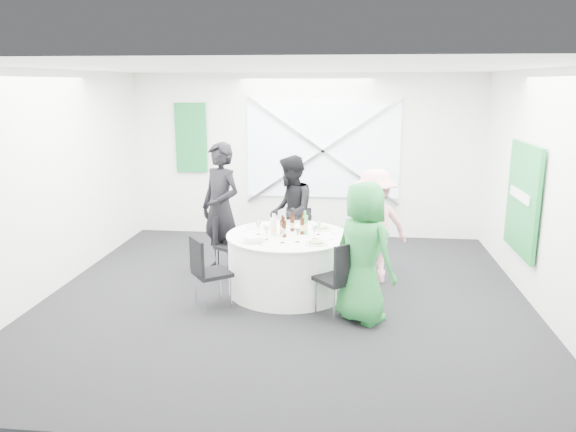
# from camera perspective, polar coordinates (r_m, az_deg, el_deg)

# --- Properties ---
(floor) EXTENTS (6.00, 6.00, 0.00)m
(floor) POSITION_cam_1_polar(r_m,az_deg,el_deg) (7.16, -0.17, -8.18)
(floor) COLOR black
(floor) RESTS_ON ground
(ceiling) EXTENTS (6.00, 6.00, 0.00)m
(ceiling) POSITION_cam_1_polar(r_m,az_deg,el_deg) (6.66, -0.19, 14.84)
(ceiling) COLOR white
(ceiling) RESTS_ON wall_back
(wall_back) EXTENTS (6.00, 0.00, 6.00)m
(wall_back) POSITION_cam_1_polar(r_m,az_deg,el_deg) (9.72, 1.80, 6.10)
(wall_back) COLOR silver
(wall_back) RESTS_ON floor
(wall_front) EXTENTS (6.00, 0.00, 6.00)m
(wall_front) POSITION_cam_1_polar(r_m,az_deg,el_deg) (3.89, -5.12, -5.12)
(wall_front) COLOR silver
(wall_front) RESTS_ON floor
(wall_left) EXTENTS (0.00, 6.00, 6.00)m
(wall_left) POSITION_cam_1_polar(r_m,az_deg,el_deg) (7.70, -23.00, 3.11)
(wall_left) COLOR silver
(wall_left) RESTS_ON floor
(wall_right) EXTENTS (0.00, 6.00, 6.00)m
(wall_right) POSITION_cam_1_polar(r_m,az_deg,el_deg) (7.10, 24.67, 2.16)
(wall_right) COLOR silver
(wall_right) RESTS_ON floor
(window_panel) EXTENTS (2.60, 0.03, 1.60)m
(window_panel) POSITION_cam_1_polar(r_m,az_deg,el_deg) (9.65, 3.57, 6.63)
(window_panel) COLOR silver
(window_panel) RESTS_ON wall_back
(window_brace_a) EXTENTS (2.63, 0.05, 1.84)m
(window_brace_a) POSITION_cam_1_polar(r_m,az_deg,el_deg) (9.61, 3.56, 6.60)
(window_brace_a) COLOR silver
(window_brace_a) RESTS_ON window_panel
(window_brace_b) EXTENTS (2.63, 0.05, 1.84)m
(window_brace_b) POSITION_cam_1_polar(r_m,az_deg,el_deg) (9.61, 3.56, 6.60)
(window_brace_b) COLOR silver
(window_brace_b) RESTS_ON window_panel
(green_banner) EXTENTS (0.55, 0.04, 1.20)m
(green_banner) POSITION_cam_1_polar(r_m,az_deg,el_deg) (9.99, -9.83, 7.84)
(green_banner) COLOR #125D2F
(green_banner) RESTS_ON wall_back
(green_sign) EXTENTS (0.05, 1.20, 1.40)m
(green_sign) POSITION_cam_1_polar(r_m,az_deg,el_deg) (7.68, 22.74, 1.59)
(green_sign) COLOR #178032
(green_sign) RESTS_ON wall_right
(banquet_table) EXTENTS (1.56, 1.56, 0.76)m
(banquet_table) POSITION_cam_1_polar(r_m,az_deg,el_deg) (7.22, 0.00, -4.79)
(banquet_table) COLOR silver
(banquet_table) RESTS_ON floor
(chair_back) EXTENTS (0.40, 0.41, 0.85)m
(chair_back) POSITION_cam_1_polar(r_m,az_deg,el_deg) (8.19, 1.00, -1.73)
(chair_back) COLOR black
(chair_back) RESTS_ON floor
(chair_back_left) EXTENTS (0.52, 0.52, 0.82)m
(chair_back_left) POSITION_cam_1_polar(r_m,az_deg,el_deg) (7.91, -6.10, -2.49)
(chair_back_left) COLOR black
(chair_back_left) RESTS_ON floor
(chair_back_right) EXTENTS (0.58, 0.57, 0.90)m
(chair_back_right) POSITION_cam_1_polar(r_m,az_deg,el_deg) (7.86, 7.81, -2.26)
(chair_back_right) COLOR black
(chair_back_right) RESTS_ON floor
(chair_front_right) EXTENTS (0.58, 0.58, 0.91)m
(chair_front_right) POSITION_cam_1_polar(r_m,az_deg,el_deg) (6.39, 5.43, -5.87)
(chair_front_right) COLOR black
(chair_front_right) RESTS_ON floor
(chair_front_left) EXTENTS (0.56, 0.55, 0.87)m
(chair_front_left) POSITION_cam_1_polar(r_m,az_deg,el_deg) (6.71, -8.33, -5.21)
(chair_front_left) COLOR black
(chair_front_left) RESTS_ON floor
(person_man_back_left) EXTENTS (0.80, 0.74, 1.84)m
(person_man_back_left) POSITION_cam_1_polar(r_m,az_deg,el_deg) (7.91, -6.83, 0.80)
(person_man_back_left) COLOR black
(person_man_back_left) RESTS_ON floor
(person_man_back) EXTENTS (0.49, 0.82, 1.63)m
(person_man_back) POSITION_cam_1_polar(r_m,az_deg,el_deg) (8.08, 0.27, 0.40)
(person_man_back) COLOR black
(person_man_back) RESTS_ON floor
(person_woman_pink) EXTENTS (1.10, 0.83, 1.54)m
(person_woman_pink) POSITION_cam_1_polar(r_m,az_deg,el_deg) (7.55, 8.76, -1.05)
(person_woman_pink) COLOR pink
(person_woman_pink) RESTS_ON floor
(person_woman_green) EXTENTS (0.92, 0.90, 1.60)m
(person_woman_green) POSITION_cam_1_polar(r_m,az_deg,el_deg) (6.28, 7.67, -3.69)
(person_woman_green) COLOR #217C34
(person_woman_green) RESTS_ON floor
(plate_back) EXTENTS (0.26, 0.26, 0.01)m
(plate_back) POSITION_cam_1_polar(r_m,az_deg,el_deg) (7.68, 0.06, -0.66)
(plate_back) COLOR silver
(plate_back) RESTS_ON banquet_table
(plate_back_left) EXTENTS (0.27, 0.27, 0.01)m
(plate_back_left) POSITION_cam_1_polar(r_m,az_deg,el_deg) (7.49, -3.13, -1.05)
(plate_back_left) COLOR silver
(plate_back_left) RESTS_ON banquet_table
(plate_back_right) EXTENTS (0.28, 0.28, 0.04)m
(plate_back_right) POSITION_cam_1_polar(r_m,az_deg,el_deg) (7.37, 3.36, -1.23)
(plate_back_right) COLOR silver
(plate_back_right) RESTS_ON banquet_table
(plate_front_right) EXTENTS (0.27, 0.27, 0.04)m
(plate_front_right) POSITION_cam_1_polar(r_m,az_deg,el_deg) (6.69, 2.91, -2.72)
(plate_front_right) COLOR silver
(plate_front_right) RESTS_ON banquet_table
(plate_front_left) EXTENTS (0.29, 0.29, 0.01)m
(plate_front_left) POSITION_cam_1_polar(r_m,az_deg,el_deg) (6.82, -3.86, -2.50)
(plate_front_left) COLOR silver
(plate_front_left) RESTS_ON banquet_table
(napkin) EXTENTS (0.23, 0.22, 0.05)m
(napkin) POSITION_cam_1_polar(r_m,az_deg,el_deg) (6.75, -3.45, -2.36)
(napkin) COLOR silver
(napkin) RESTS_ON plate_front_left
(beer_bottle_a) EXTENTS (0.06, 0.06, 0.25)m
(beer_bottle_a) POSITION_cam_1_polar(r_m,az_deg,el_deg) (7.10, -0.58, -1.12)
(beer_bottle_a) COLOR #37170A
(beer_bottle_a) RESTS_ON banquet_table
(beer_bottle_b) EXTENTS (0.06, 0.06, 0.26)m
(beer_bottle_b) POSITION_cam_1_polar(r_m,az_deg,el_deg) (7.24, 0.44, -0.79)
(beer_bottle_b) COLOR #37170A
(beer_bottle_b) RESTS_ON banquet_table
(beer_bottle_c) EXTENTS (0.06, 0.06, 0.27)m
(beer_bottle_c) POSITION_cam_1_polar(r_m,az_deg,el_deg) (7.09, 1.46, -1.04)
(beer_bottle_c) COLOR #37170A
(beer_bottle_c) RESTS_ON banquet_table
(beer_bottle_d) EXTENTS (0.06, 0.06, 0.26)m
(beer_bottle_d) POSITION_cam_1_polar(r_m,az_deg,el_deg) (6.96, -0.41, -1.37)
(beer_bottle_d) COLOR #37170A
(beer_bottle_d) RESTS_ON banquet_table
(green_water_bottle) EXTENTS (0.08, 0.08, 0.30)m
(green_water_bottle) POSITION_cam_1_polar(r_m,az_deg,el_deg) (7.11, 1.73, -0.91)
(green_water_bottle) COLOR green
(green_water_bottle) RESTS_ON banquet_table
(clear_water_bottle) EXTENTS (0.08, 0.08, 0.28)m
(clear_water_bottle) POSITION_cam_1_polar(r_m,az_deg,el_deg) (7.03, -1.49, -1.13)
(clear_water_bottle) COLOR silver
(clear_water_bottle) RESTS_ON banquet_table
(wine_glass_a) EXTENTS (0.07, 0.07, 0.17)m
(wine_glass_a) POSITION_cam_1_polar(r_m,az_deg,el_deg) (7.08, 3.11, -0.92)
(wine_glass_a) COLOR white
(wine_glass_a) RESTS_ON banquet_table
(wine_glass_b) EXTENTS (0.07, 0.07, 0.17)m
(wine_glass_b) POSITION_cam_1_polar(r_m,az_deg,el_deg) (7.09, -3.03, -0.90)
(wine_glass_b) COLOR white
(wine_glass_b) RESTS_ON banquet_table
(wine_glass_c) EXTENTS (0.07, 0.07, 0.17)m
(wine_glass_c) POSITION_cam_1_polar(r_m,az_deg,el_deg) (6.73, 0.97, -1.65)
(wine_glass_c) COLOR white
(wine_glass_c) RESTS_ON banquet_table
(wine_glass_d) EXTENTS (0.07, 0.07, 0.17)m
(wine_glass_d) POSITION_cam_1_polar(r_m,az_deg,el_deg) (6.89, 2.70, -1.32)
(wine_glass_d) COLOR white
(wine_glass_d) RESTS_ON banquet_table
(wine_glass_e) EXTENTS (0.07, 0.07, 0.17)m
(wine_glass_e) POSITION_cam_1_polar(r_m,az_deg,el_deg) (6.84, -2.19, -1.43)
(wine_glass_e) COLOR white
(wine_glass_e) RESTS_ON banquet_table
(wine_glass_f) EXTENTS (0.07, 0.07, 0.17)m
(wine_glass_f) POSITION_cam_1_polar(r_m,az_deg,el_deg) (6.71, -0.57, -1.71)
(wine_glass_f) COLOR white
(wine_glass_f) RESTS_ON banquet_table
(fork_a) EXTENTS (0.11, 0.13, 0.01)m
(fork_a) POSITION_cam_1_polar(r_m,az_deg,el_deg) (6.62, 2.35, -3.01)
(fork_a) COLOR silver
(fork_a) RESTS_ON banquet_table
(knife_a) EXTENTS (0.10, 0.13, 0.01)m
(knife_a) POSITION_cam_1_polar(r_m,az_deg,el_deg) (6.88, 4.31, -2.41)
(knife_a) COLOR silver
(knife_a) RESTS_ON banquet_table
(fork_b) EXTENTS (0.15, 0.02, 0.01)m
(fork_b) POSITION_cam_1_polar(r_m,az_deg,el_deg) (7.61, 1.83, -0.83)
(fork_b) COLOR silver
(fork_b) RESTS_ON banquet_table
(knife_b) EXTENTS (0.15, 0.02, 0.01)m
(knife_b) POSITION_cam_1_polar(r_m,az_deg,el_deg) (7.66, -0.66, -0.74)
(knife_b) COLOR silver
(knife_b) RESTS_ON banquet_table
(fork_c) EXTENTS (0.08, 0.14, 0.01)m
(fork_c) POSITION_cam_1_polar(r_m,az_deg,el_deg) (7.17, 4.60, -1.77)
(fork_c) COLOR silver
(fork_c) RESTS_ON banquet_table
(knife_c) EXTENTS (0.08, 0.14, 0.01)m
(knife_c) POSITION_cam_1_polar(r_m,az_deg,el_deg) (7.46, 3.52, -1.15)
(knife_c) COLOR silver
(knife_c) RESTS_ON banquet_table
(fork_d) EXTENTS (0.12, 0.12, 0.01)m
(fork_d) POSITION_cam_1_polar(r_m,az_deg,el_deg) (6.91, -4.42, -2.33)
(fork_d) COLOR silver
(fork_d) RESTS_ON banquet_table
(knife_d) EXTENTS (0.12, 0.12, 0.01)m
(knife_d) POSITION_cam_1_polar(r_m,az_deg,el_deg) (6.65, -2.72, -2.95)
(knife_d) COLOR silver
(knife_d) RESTS_ON banquet_table
(fork_e) EXTENTS (0.09, 0.14, 0.01)m
(fork_e) POSITION_cam_1_polar(r_m,az_deg,el_deg) (7.55, -2.67, -0.95)
(fork_e) COLOR silver
(fork_e) RESTS_ON banquet_table
(knife_e) EXTENTS (0.09, 0.14, 0.01)m
(knife_e) POSITION_cam_1_polar(r_m,az_deg,el_deg) (7.30, -4.30, -1.49)
(knife_e) COLOR silver
(knife_e) RESTS_ON banquet_table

